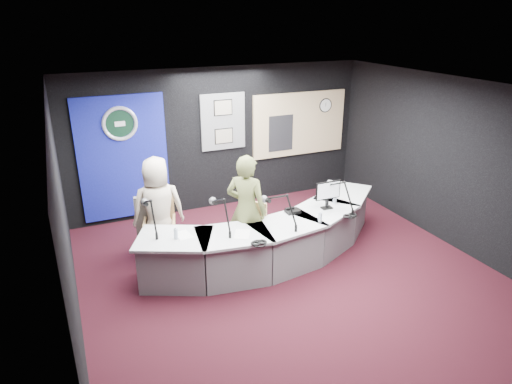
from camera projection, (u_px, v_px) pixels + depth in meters
name	position (u px, v px, depth m)	size (l,w,h in m)	color
ground	(289.00, 274.00, 6.98)	(6.00, 6.00, 0.00)	black
ceiling	(295.00, 89.00, 5.95)	(6.00, 6.00, 0.02)	silver
wall_back	(221.00, 139.00, 9.02)	(6.00, 0.02, 2.80)	black
wall_front	(455.00, 305.00, 3.91)	(6.00, 0.02, 2.80)	black
wall_left	(65.00, 226.00, 5.34)	(0.02, 6.00, 2.80)	black
wall_right	(451.00, 163.00, 7.58)	(0.02, 6.00, 2.80)	black
broadcast_desk	(271.00, 238.00, 7.29)	(4.50, 1.90, 0.75)	#B1B3B5
backdrop_panel	(123.00, 158.00, 8.34)	(1.60, 0.05, 2.30)	navy
agency_seal	(120.00, 124.00, 8.07)	(0.63, 0.63, 0.07)	silver
seal_center	(120.00, 124.00, 8.07)	(0.48, 0.48, 0.01)	black
pinboard	(223.00, 122.00, 8.88)	(0.90, 0.04, 1.10)	slate
framed_photo_upper	(223.00, 108.00, 8.75)	(0.34, 0.02, 0.27)	gray
framed_photo_lower	(224.00, 136.00, 8.96)	(0.34, 0.02, 0.27)	gray
booth_window_frame	(299.00, 124.00, 9.59)	(2.12, 0.06, 1.32)	tan
booth_glow	(300.00, 124.00, 9.58)	(2.00, 0.02, 1.20)	beige
equipment_rack	(281.00, 133.00, 9.45)	(0.55, 0.02, 0.75)	black
wall_clock	(326.00, 105.00, 9.66)	(0.28, 0.28, 0.01)	white
armchair_left	(160.00, 231.00, 7.36)	(0.50, 0.50, 0.88)	#A47F4B
armchair_right	(247.00, 232.00, 7.17)	(0.58, 0.58, 1.03)	#A47F4B
draped_jacket	(151.00, 216.00, 7.47)	(0.50, 0.10, 0.70)	slate
person_man	(158.00, 209.00, 7.21)	(0.82, 0.54, 1.69)	beige
person_woman	(247.00, 210.00, 7.04)	(0.65, 0.43, 1.78)	brown
computer_monitor	(328.00, 190.00, 7.34)	(0.43, 0.03, 0.29)	black
desk_phone	(293.00, 211.00, 7.28)	(0.22, 0.17, 0.05)	black
headphones_near	(350.00, 216.00, 7.14)	(0.20, 0.20, 0.03)	black
headphones_far	(259.00, 243.00, 6.30)	(0.24, 0.24, 0.04)	black
paper_stack	(183.00, 235.00, 6.56)	(0.21, 0.29, 0.00)	white
notepad	(242.00, 234.00, 6.59)	(0.21, 0.31, 0.00)	white
boom_mic_a	(150.00, 212.00, 6.59)	(0.16, 0.74, 0.60)	black
boom_mic_b	(221.00, 211.00, 6.63)	(0.16, 0.74, 0.60)	black
boom_mic_c	(280.00, 207.00, 6.75)	(0.38, 0.68, 0.60)	black
boom_mic_d	(336.00, 193.00, 7.26)	(0.39, 0.68, 0.60)	black
water_bottles	(267.00, 219.00, 6.87)	(2.81, 0.58, 0.18)	silver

